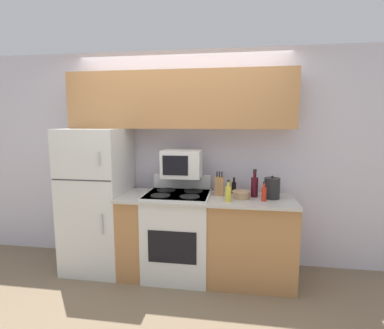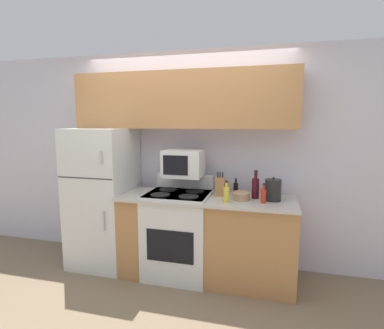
% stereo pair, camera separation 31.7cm
% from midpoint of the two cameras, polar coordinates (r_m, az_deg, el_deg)
% --- Properties ---
extents(ground_plane, '(12.00, 12.00, 0.00)m').
position_cam_midpoint_polar(ground_plane, '(3.40, -7.07, -22.32)').
color(ground_plane, '#7F6B51').
extents(wall_back, '(8.00, 0.05, 2.55)m').
position_cam_midpoint_polar(wall_back, '(3.67, -4.29, 1.17)').
color(wall_back, silver).
rests_on(wall_back, ground_plane).
extents(lower_cabinets, '(1.88, 0.62, 0.92)m').
position_cam_midpoint_polar(lower_cabinets, '(3.39, -0.10, -13.69)').
color(lower_cabinets, '#B27A47').
rests_on(lower_cabinets, ground_plane).
extents(refrigerator, '(0.68, 0.73, 1.64)m').
position_cam_midpoint_polar(refrigerator, '(3.73, -19.88, -6.28)').
color(refrigerator, silver).
rests_on(refrigerator, ground_plane).
extents(upper_cabinets, '(2.56, 0.33, 0.64)m').
position_cam_midpoint_polar(upper_cabinets, '(3.47, -5.13, 12.10)').
color(upper_cabinets, '#B27A47').
rests_on(upper_cabinets, refrigerator).
extents(stove, '(0.70, 0.61, 1.11)m').
position_cam_midpoint_polar(stove, '(3.42, -5.45, -12.98)').
color(stove, silver).
rests_on(stove, ground_plane).
extents(microwave, '(0.43, 0.34, 0.30)m').
position_cam_midpoint_polar(microwave, '(3.33, -4.64, 0.18)').
color(microwave, silver).
rests_on(microwave, stove).
extents(knife_block, '(0.10, 0.10, 0.26)m').
position_cam_midpoint_polar(knife_block, '(3.28, 2.48, -4.10)').
color(knife_block, '#B27A47').
rests_on(knife_block, lower_cabinets).
extents(bowl, '(0.19, 0.19, 0.08)m').
position_cam_midpoint_polar(bowl, '(3.18, 6.55, -5.69)').
color(bowl, tan).
rests_on(bowl, lower_cabinets).
extents(bottle_cooking_spray, '(0.06, 0.06, 0.22)m').
position_cam_midpoint_polar(bottle_cooking_spray, '(3.04, 3.95, -5.47)').
color(bottle_cooking_spray, gold).
rests_on(bottle_cooking_spray, lower_cabinets).
extents(bottle_soy_sauce, '(0.05, 0.05, 0.18)m').
position_cam_midpoint_polar(bottle_soy_sauce, '(3.39, 5.34, -4.31)').
color(bottle_soy_sauce, black).
rests_on(bottle_soy_sauce, lower_cabinets).
extents(bottle_hot_sauce, '(0.05, 0.05, 0.20)m').
position_cam_midpoint_polar(bottle_hot_sauce, '(3.09, 10.70, -5.49)').
color(bottle_hot_sauce, red).
rests_on(bottle_hot_sauce, lower_cabinets).
extents(bottle_wine_red, '(0.08, 0.08, 0.30)m').
position_cam_midpoint_polar(bottle_wine_red, '(3.24, 9.09, -4.10)').
color(bottle_wine_red, '#470F19').
rests_on(bottle_wine_red, lower_cabinets).
extents(kettle, '(0.16, 0.16, 0.24)m').
position_cam_midpoint_polar(kettle, '(3.21, 12.29, -4.45)').
color(kettle, black).
rests_on(kettle, lower_cabinets).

